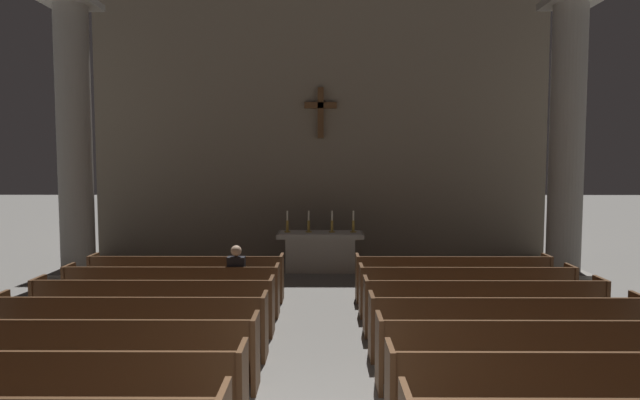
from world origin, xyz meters
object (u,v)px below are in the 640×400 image
Objects in this scene: pew_right_row_6 at (466,291)px; pew_right_row_7 at (452,278)px; altar at (320,250)px; candlestick_inner_right at (332,226)px; pew_right_row_2 at (574,390)px; pew_right_row_4 at (505,327)px; pew_left_row_4 at (132,326)px; pew_left_row_6 at (173,290)px; pew_left_row_7 at (187,278)px; pew_left_row_2 at (60,389)px; pew_right_row_5 at (483,307)px; pew_left_row_3 at (101,353)px; lone_worshipper at (237,278)px; candlestick_inner_left at (309,226)px; pew_left_row_5 at (155,306)px; candlestick_outer_left at (287,226)px; candlestick_outer_right at (353,226)px; column_left_second at (75,145)px; column_right_second at (567,145)px; pew_right_row_3 at (534,353)px.

pew_right_row_6 is 1.00× the size of pew_right_row_7.
altar is 0.71m from candlestick_inner_right.
pew_right_row_4 is (0.00, 2.17, 0.00)m from pew_right_row_2.
pew_left_row_6 is at bearing 90.00° from pew_left_row_4.
candlestick_inner_right is at bearing 45.29° from pew_left_row_7.
pew_right_row_4 is at bearing 21.96° from pew_left_row_2.
pew_left_row_2 is 6.30m from pew_right_row_5.
pew_left_row_3 is 3.26m from pew_left_row_6.
pew_left_row_4 is 2.96× the size of lone_worshipper.
pew_right_row_6 is 1.77× the size of altar.
candlestick_inner_left reaches higher than pew_left_row_3.
pew_left_row_4 is (0.00, 2.17, 0.00)m from pew_left_row_2.
pew_left_row_6 and pew_left_row_7 have the same top height.
pew_right_row_4 is at bearing -11.40° from pew_left_row_5.
candlestick_outer_left and candlestick_inner_right have the same top height.
pew_right_row_6 is at bearing -65.84° from candlestick_outer_right.
pew_left_row_4 is 6.76m from column_left_second.
pew_left_row_2 is 0.59× the size of column_right_second.
candlestick_outer_right is at bearing 40.48° from pew_left_row_7.
candlestick_inner_right is at bearing 70.50° from pew_left_row_2.
column_right_second is at bearing 53.41° from pew_right_row_5.
pew_left_row_2 is 1.00× the size of pew_left_row_3.
column_right_second reaches higher than pew_right_row_2.
column_right_second is (8.53, 7.49, 2.75)m from pew_left_row_2.
candlestick_inner_left is (-0.30, 0.00, 0.65)m from altar.
pew_right_row_2 is 2.96× the size of lone_worshipper.
pew_left_row_6 is 4.56m from candlestick_outer_left.
pew_right_row_6 is 7.03× the size of candlestick_outer_left.
pew_left_row_5 is 1.65m from lone_worshipper.
pew_left_row_2 is at bearing -90.00° from pew_left_row_5.
candlestick_outer_left is 1.00× the size of candlestick_outer_right.
column_left_second is at bearing 116.13° from pew_left_row_3.
pew_left_row_2 is 1.00× the size of pew_right_row_4.
candlestick_outer_right is at bearing 0.00° from candlestick_outer_left.
pew_left_row_7 is at bearing 90.00° from pew_left_row_5.
pew_right_row_3 is (5.39, -1.09, 0.00)m from pew_left_row_4.
lone_worshipper reaches higher than pew_left_row_3.
lone_worshipper is at bearing 43.59° from pew_left_row_5.
pew_left_row_6 is at bearing 148.83° from pew_right_row_3.
pew_right_row_2 and pew_right_row_7 have the same top height.
pew_left_row_5 is 5.76m from candlestick_inner_left.
pew_right_row_5 is at bearing -126.59° from column_right_second.
pew_left_row_5 is 1.00× the size of pew_right_row_2.
pew_right_row_6 is 5.47m from candlestick_outer_left.
pew_left_row_7 is 9.19m from column_right_second.
pew_right_row_5 is 0.59× the size of column_right_second.
pew_left_row_5 is at bearing -117.40° from altar.
pew_right_row_7 is 2.96× the size of lone_worshipper.
pew_right_row_6 is (5.39, 4.35, 0.00)m from pew_left_row_2.
pew_left_row_6 is at bearing -45.04° from column_left_second.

